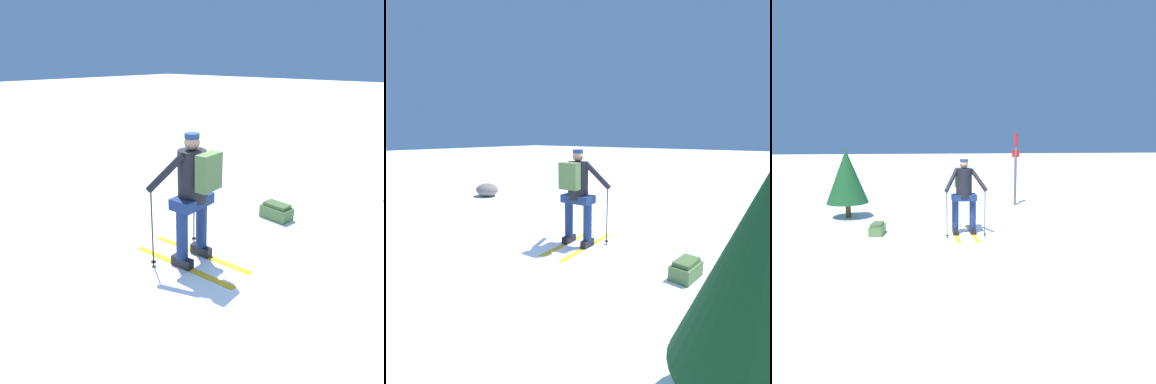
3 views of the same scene
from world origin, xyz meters
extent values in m
plane|color=white|center=(0.00, 0.00, 0.00)|extent=(80.00, 80.00, 0.00)
cube|color=gold|center=(-0.35, 0.13, 0.01)|extent=(0.16, 1.58, 0.01)
cube|color=black|center=(-0.35, 0.13, 0.07)|extent=(0.12, 0.30, 0.12)
cylinder|color=navy|center=(-0.35, 0.13, 0.49)|extent=(0.15, 0.15, 0.72)
cube|color=gold|center=(0.05, 0.15, 0.01)|extent=(0.16, 1.58, 0.01)
cube|color=black|center=(0.05, 0.15, 0.07)|extent=(0.12, 0.30, 0.12)
cylinder|color=navy|center=(0.05, 0.15, 0.49)|extent=(0.15, 0.15, 0.72)
cube|color=navy|center=(-0.15, 0.14, 0.85)|extent=(0.56, 0.33, 0.14)
cylinder|color=black|center=(-0.15, 0.14, 1.17)|extent=(0.36, 0.36, 0.65)
sphere|color=tan|center=(-0.15, 0.14, 1.59)|extent=(0.19, 0.19, 0.19)
cylinder|color=navy|center=(-0.15, 0.14, 1.67)|extent=(0.18, 0.18, 0.06)
cube|color=#4C6B38|center=(-0.14, -0.12, 1.27)|extent=(0.35, 0.17, 0.45)
cylinder|color=black|center=(-0.58, 0.42, 0.53)|extent=(0.02, 0.02, 1.07)
cylinder|color=black|center=(-0.58, 0.42, 0.06)|extent=(0.07, 0.07, 0.01)
cylinder|color=black|center=(-0.46, 0.29, 1.25)|extent=(0.39, 0.42, 0.49)
cylinder|color=black|center=(0.26, 0.46, 0.53)|extent=(0.02, 0.02, 1.07)
cylinder|color=black|center=(0.26, 0.46, 0.06)|extent=(0.07, 0.07, 0.01)
cylinder|color=black|center=(0.15, 0.31, 1.25)|extent=(0.36, 0.44, 0.49)
cube|color=#4C6B38|center=(1.81, -0.02, 0.10)|extent=(0.34, 0.52, 0.21)
cube|color=#415B2F|center=(1.81, -0.02, 0.24)|extent=(0.28, 0.44, 0.06)
cylinder|color=#4C4C51|center=(-2.18, -3.31, 1.16)|extent=(0.08, 0.08, 2.31)
cylinder|color=red|center=(-2.18, -3.31, 2.10)|extent=(0.09, 0.09, 0.42)
cube|color=red|center=(-2.18, -3.31, 1.66)|extent=(0.24, 0.06, 0.24)
cylinder|color=#4C331E|center=(2.81, -1.94, 0.20)|extent=(0.14, 0.14, 0.41)
cone|color=#14421E|center=(2.81, -1.94, 1.13)|extent=(1.12, 1.12, 1.45)
camera|label=1|loc=(-3.44, -2.73, 2.55)|focal=35.00mm
camera|label=2|loc=(2.88, -3.99, 1.94)|focal=28.00mm
camera|label=3|loc=(0.76, 8.38, 2.20)|focal=35.00mm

